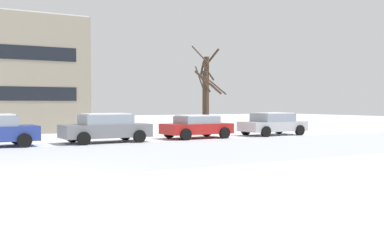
% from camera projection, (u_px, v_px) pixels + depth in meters
% --- Properties ---
extents(ground_plane, '(120.00, 120.00, 0.00)m').
position_uv_depth(ground_plane, '(24.00, 175.00, 12.39)').
color(ground_plane, white).
extents(road_surface, '(80.00, 9.04, 0.00)m').
position_uv_depth(road_surface, '(8.00, 161.00, 15.48)').
color(road_surface, silver).
rests_on(road_surface, ground).
extents(parked_car_gray, '(4.49, 2.22, 1.48)m').
position_uv_depth(parked_car_gray, '(106.00, 128.00, 22.91)').
color(parked_car_gray, slate).
rests_on(parked_car_gray, ground).
extents(parked_car_red, '(3.97, 2.23, 1.32)m').
position_uv_depth(parked_car_red, '(197.00, 126.00, 25.72)').
color(parked_car_red, red).
rests_on(parked_car_red, ground).
extents(parked_car_silver, '(4.28, 2.27, 1.41)m').
position_uv_depth(parked_car_silver, '(273.00, 124.00, 28.27)').
color(parked_car_silver, silver).
rests_on(parked_car_silver, ground).
extents(tree_far_left, '(1.70, 1.67, 5.86)m').
position_uv_depth(tree_far_left, '(206.00, 91.00, 30.50)').
color(tree_far_left, '#423326').
rests_on(tree_far_left, ground).
extents(tree_far_mid, '(2.24, 1.33, 4.04)m').
position_uv_depth(tree_far_mid, '(206.00, 100.00, 28.59)').
color(tree_far_mid, '#423326').
rests_on(tree_far_mid, ground).
extents(building_far_left, '(10.17, 10.52, 7.94)m').
position_uv_depth(building_far_left, '(2.00, 76.00, 33.09)').
color(building_far_left, '#9E937F').
rests_on(building_far_left, ground).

